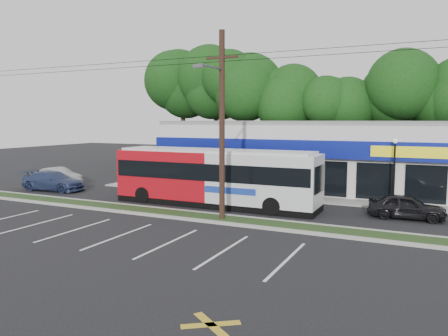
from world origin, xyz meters
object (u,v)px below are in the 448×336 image
Objects in this scene: lamp_post at (394,164)px; pedestrian_a at (242,190)px; car_blue at (53,181)px; pedestrian_b at (285,188)px; metrobus at (215,176)px; car_silver at (59,176)px; utility_pole at (218,119)px; car_dark at (406,207)px.

lamp_post is 9.60m from pedestrian_a.
car_blue is 17.76m from pedestrian_b.
pedestrian_b is (17.53, 2.83, 0.23)m from car_blue.
car_blue is 15.09m from pedestrian_a.
metrobus is 4.70m from pedestrian_b.
utility_pole is at bearing -104.70° from car_silver.
car_dark is 24.98m from car_blue.
pedestrian_a is (-9.00, -2.80, -1.81)m from lamp_post.
car_blue is (2.17, -2.60, 0.04)m from car_silver.
metrobus is 11.26m from car_dark.
lamp_post reaches higher than metrobus.
utility_pole is at bearing 65.23° from pedestrian_a.
pedestrian_a is at bearing -88.43° from car_blue.
car_blue is 2.63× the size of pedestrian_b.
lamp_post is 11.09m from metrobus.
pedestrian_b is (3.72, 2.72, -0.92)m from metrobus.
utility_pole is 11.87× the size of car_silver.
utility_pole is at bearing 115.28° from car_dark.
pedestrian_b is (19.70, 0.22, 0.27)m from car_silver.
pedestrian_b is (2.53, 1.22, 0.10)m from pedestrian_a.
lamp_post is at bearing 22.59° from metrobus.
utility_pole is 11.67m from lamp_post.
car_silver is (-15.98, 2.50, -1.19)m from metrobus.
lamp_post is at bearing 14.57° from car_dark.
car_silver reaches higher than car_dark.
pedestrian_b reaches higher than car_dark.
pedestrian_a is at bearing -89.39° from car_silver.
car_silver is (-26.17, -1.80, -1.98)m from lamp_post.
pedestrian_b is (-6.47, -1.58, -1.71)m from lamp_post.
metrobus is at bearing 56.92° from pedestrian_b.
pedestrian_a reaches higher than car_blue.
pedestrian_b is at bearing 171.73° from pedestrian_a.
metrobus reaches higher than car_dark.
car_dark is 2.33× the size of pedestrian_a.
lamp_post is 0.32× the size of metrobus.
metrobus is 6.88× the size of pedestrian_b.
utility_pole reaches higher than car_blue.
pedestrian_b is at bearing -85.37° from car_blue.
car_dark is at bearing 143.88° from pedestrian_a.
lamp_post is 3.85m from car_dark.
pedestrian_b is (-7.41, 1.58, 0.28)m from car_dark.
utility_pole reaches higher than pedestrian_a.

